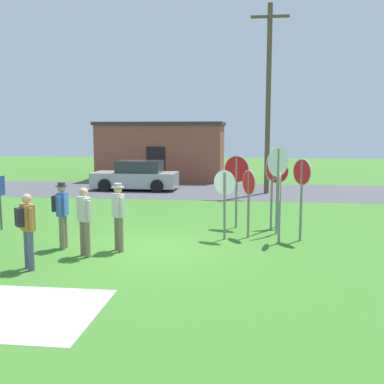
{
  "coord_description": "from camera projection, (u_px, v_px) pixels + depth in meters",
  "views": [
    {
      "loc": [
        2.39,
        -11.45,
        3.06
      ],
      "look_at": [
        0.82,
        1.54,
        1.3
      ],
      "focal_mm": 43.15,
      "sensor_mm": 36.0,
      "label": 1
    }
  ],
  "objects": [
    {
      "name": "stop_sign_rear_right",
      "position": [
        280.0,
        195.0,
        12.37
      ],
      "size": [
        0.09,
        0.77,
        1.94
      ],
      "color": "slate",
      "rests_on": "ground"
    },
    {
      "name": "stop_sign_leaning_right",
      "position": [
        278.0,
        174.0,
        13.46
      ],
      "size": [
        0.63,
        0.63,
        2.59
      ],
      "color": "slate",
      "rests_on": "ground"
    },
    {
      "name": "person_holding_notes",
      "position": [
        118.0,
        213.0,
        11.64
      ],
      "size": [
        0.4,
        0.46,
        1.74
      ],
      "color": "#7A6B56",
      "rests_on": "ground"
    },
    {
      "name": "stop_sign_low_front",
      "position": [
        277.0,
        182.0,
        14.43
      ],
      "size": [
        0.71,
        0.23,
        2.13
      ],
      "color": "slate",
      "rests_on": "ground"
    },
    {
      "name": "stop_sign_center_cluster",
      "position": [
        249.0,
        192.0,
        13.1
      ],
      "size": [
        0.37,
        0.63,
        1.94
      ],
      "color": "slate",
      "rests_on": "ground"
    },
    {
      "name": "street_asphalt",
      "position": [
        200.0,
        191.0,
        23.44
      ],
      "size": [
        60.0,
        6.4,
        0.01
      ],
      "primitive_type": "cube",
      "color": "#4C4C51",
      "rests_on": "ground"
    },
    {
      "name": "parked_car_on_street",
      "position": [
        136.0,
        177.0,
        23.71
      ],
      "size": [
        4.32,
        2.06,
        1.51
      ],
      "color": "#A5A8AD",
      "rests_on": "ground"
    },
    {
      "name": "stop_sign_leaning_left",
      "position": [
        225.0,
        193.0,
        12.83
      ],
      "size": [
        0.62,
        0.35,
        1.96
      ],
      "color": "slate",
      "rests_on": "ground"
    },
    {
      "name": "concrete_path",
      "position": [
        7.0,
        310.0,
        7.88
      ],
      "size": [
        3.2,
        2.4,
        0.01
      ],
      "primitive_type": "cube",
      "color": "#ADAAA3",
      "rests_on": "ground"
    },
    {
      "name": "person_with_sunhat",
      "position": [
        62.0,
        210.0,
        11.86
      ],
      "size": [
        0.41,
        0.57,
        1.74
      ],
      "color": "#7A6B56",
      "rests_on": "ground"
    },
    {
      "name": "ground_plane",
      "position": [
        154.0,
        249.0,
        11.96
      ],
      "size": [
        80.0,
        80.0,
        0.0
      ],
      "primitive_type": "plane",
      "color": "#3D7528"
    },
    {
      "name": "info_panel_middle",
      "position": [
        0.0,
        193.0,
        14.11
      ],
      "size": [
        0.06,
        0.6,
        1.66
      ],
      "color": "#4C4C51",
      "rests_on": "ground"
    },
    {
      "name": "stop_sign_tallest",
      "position": [
        302.0,
        185.0,
        12.66
      ],
      "size": [
        0.43,
        0.62,
        2.29
      ],
      "color": "slate",
      "rests_on": "ground"
    },
    {
      "name": "stop_sign_far_back",
      "position": [
        272.0,
        177.0,
        14.01
      ],
      "size": [
        0.42,
        0.75,
        2.37
      ],
      "color": "slate",
      "rests_on": "ground"
    },
    {
      "name": "stop_sign_nearest",
      "position": [
        236.0,
        178.0,
        14.4
      ],
      "size": [
        0.8,
        0.35,
        2.28
      ],
      "color": "slate",
      "rests_on": "ground"
    },
    {
      "name": "person_in_blue",
      "position": [
        27.0,
        226.0,
        10.07
      ],
      "size": [
        0.48,
        0.48,
        1.69
      ],
      "color": "#4C5670",
      "rests_on": "ground"
    },
    {
      "name": "building_background",
      "position": [
        163.0,
        151.0,
        29.06
      ],
      "size": [
        7.68,
        4.83,
        3.55
      ],
      "color": "brown",
      "rests_on": "ground"
    },
    {
      "name": "person_in_teal",
      "position": [
        84.0,
        218.0,
        11.13
      ],
      "size": [
        0.45,
        0.41,
        1.69
      ],
      "color": "#7A6B56",
      "rests_on": "ground"
    },
    {
      "name": "utility_pole",
      "position": [
        268.0,
        97.0,
        21.92
      ],
      "size": [
        1.8,
        0.24,
        8.9
      ],
      "color": "brown",
      "rests_on": "ground"
    }
  ]
}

